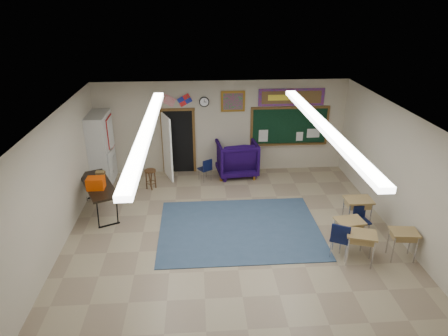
{
  "coord_description": "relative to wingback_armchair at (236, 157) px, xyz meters",
  "views": [
    {
      "loc": [
        -0.79,
        -7.74,
        5.43
      ],
      "look_at": [
        -0.14,
        1.5,
        1.38
      ],
      "focal_mm": 32.0,
      "sensor_mm": 36.0,
      "label": 1
    }
  ],
  "objects": [
    {
      "name": "right_wall",
      "position": [
        3.55,
        -4.15,
        0.92
      ],
      "size": [
        0.04,
        9.0,
        3.0
      ],
      "primitive_type": "cube",
      "color": "#A69F87",
      "rests_on": "floor"
    },
    {
      "name": "wall_clock",
      "position": [
        -1.0,
        0.32,
        1.77
      ],
      "size": [
        0.32,
        0.05,
        0.32
      ],
      "color": "black",
      "rests_on": "back_wall"
    },
    {
      "name": "floor",
      "position": [
        -0.45,
        -4.15,
        -0.58
      ],
      "size": [
        9.0,
        9.0,
        0.0
      ],
      "primitive_type": "plane",
      "color": "gray",
      "rests_on": "ground"
    },
    {
      "name": "wingback_armchair",
      "position": [
        0.0,
        0.0,
        0.0
      ],
      "size": [
        1.37,
        1.41,
        1.16
      ],
      "primitive_type": "imported",
      "rotation": [
        0.0,
        0.0,
        3.25
      ],
      "color": "black",
      "rests_on": "floor"
    },
    {
      "name": "area_rug",
      "position": [
        -0.25,
        -3.35,
        -0.57
      ],
      "size": [
        4.0,
        3.0,
        0.02
      ],
      "primitive_type": "cube",
      "color": "#31445E",
      "rests_on": "floor"
    },
    {
      "name": "student_chair_desk_b",
      "position": [
        2.68,
        -3.81,
        -0.22
      ],
      "size": [
        0.42,
        0.42,
        0.72
      ],
      "primitive_type": null,
      "rotation": [
        0.0,
        0.0,
        0.17
      ],
      "color": "black",
      "rests_on": "floor"
    },
    {
      "name": "chalkboard",
      "position": [
        1.75,
        0.31,
        0.88
      ],
      "size": [
        2.55,
        0.14,
        1.3
      ],
      "color": "brown",
      "rests_on": "back_wall"
    },
    {
      "name": "fluorescent_strips",
      "position": [
        -0.45,
        -4.15,
        2.36
      ],
      "size": [
        3.86,
        6.0,
        0.1
      ],
      "primitive_type": null,
      "color": "white",
      "rests_on": "ceiling"
    },
    {
      "name": "wooden_stool",
      "position": [
        -2.68,
        -0.88,
        -0.27
      ],
      "size": [
        0.34,
        0.34,
        0.61
      ],
      "color": "#4E2E17",
      "rests_on": "floor"
    },
    {
      "name": "student_desk_back_right",
      "position": [
        3.2,
        -4.8,
        -0.19
      ],
      "size": [
        0.63,
        0.5,
        0.7
      ],
      "rotation": [
        0.0,
        0.0,
        -0.12
      ],
      "color": "olive",
      "rests_on": "floor"
    },
    {
      "name": "back_wall",
      "position": [
        -0.45,
        0.35,
        0.92
      ],
      "size": [
        8.0,
        0.04,
        3.0
      ],
      "primitive_type": "cube",
      "color": "#A69F87",
      "rests_on": "floor"
    },
    {
      "name": "student_desk_front_left",
      "position": [
        2.15,
        -4.32,
        -0.17
      ],
      "size": [
        0.67,
        0.54,
        0.74
      ],
      "rotation": [
        0.0,
        0.0,
        0.13
      ],
      "color": "olive",
      "rests_on": "floor"
    },
    {
      "name": "student_chair_reading",
      "position": [
        -1.03,
        -0.4,
        -0.21
      ],
      "size": [
        0.51,
        0.51,
        0.74
      ],
      "primitive_type": null,
      "rotation": [
        0.0,
        0.0,
        3.7
      ],
      "color": "black",
      "rests_on": "floor"
    },
    {
      "name": "ceiling",
      "position": [
        -0.45,
        -4.15,
        2.42
      ],
      "size": [
        8.0,
        9.0,
        0.04
      ],
      "primitive_type": "cube",
      "color": "#B9B9B4",
      "rests_on": "back_wall"
    },
    {
      "name": "framed_art_print",
      "position": [
        -0.1,
        0.32,
        1.77
      ],
      "size": [
        0.75,
        0.05,
        0.65
      ],
      "color": "#8F601B",
      "rests_on": "back_wall"
    },
    {
      "name": "student_desk_back_left",
      "position": [
        2.21,
        -4.88,
        -0.17
      ],
      "size": [
        0.73,
        0.63,
        0.74
      ],
      "rotation": [
        0.0,
        0.0,
        -0.31
      ],
      "color": "olive",
      "rests_on": "floor"
    },
    {
      "name": "student_chair_desk_a",
      "position": [
        1.87,
        -4.61,
        -0.13
      ],
      "size": [
        0.6,
        0.6,
        0.89
      ],
      "primitive_type": null,
      "rotation": [
        0.0,
        0.0,
        2.65
      ],
      "color": "black",
      "rests_on": "floor"
    },
    {
      "name": "student_desk_front_right",
      "position": [
        2.69,
        -3.45,
        -0.14
      ],
      "size": [
        0.66,
        0.5,
        0.79
      ],
      "rotation": [
        0.0,
        0.0,
        -0.0
      ],
      "color": "olive",
      "rests_on": "floor"
    },
    {
      "name": "folding_table",
      "position": [
        -3.9,
        -2.18,
        -0.14
      ],
      "size": [
        1.4,
        2.06,
        1.12
      ],
      "rotation": [
        0.0,
        0.0,
        0.42
      ],
      "color": "black",
      "rests_on": "floor"
    },
    {
      "name": "bulletin_board",
      "position": [
        1.75,
        0.32,
        1.87
      ],
      "size": [
        2.1,
        0.05,
        0.55
      ],
      "color": "#AD0E21",
      "rests_on": "back_wall"
    },
    {
      "name": "wall_flags",
      "position": [
        -1.85,
        0.29,
        1.9
      ],
      "size": [
        1.16,
        0.06,
        0.7
      ],
      "primitive_type": null,
      "color": "red",
      "rests_on": "back_wall"
    },
    {
      "name": "storage_cabinet",
      "position": [
        -4.16,
        -0.3,
        0.52
      ],
      "size": [
        0.59,
        1.25,
        2.2
      ],
      "color": "beige",
      "rests_on": "floor"
    },
    {
      "name": "doorway",
      "position": [
        -1.95,
        0.2,
        0.48
      ],
      "size": [
        1.1,
        0.89,
        2.16
      ],
      "color": "black",
      "rests_on": "back_wall"
    },
    {
      "name": "left_wall",
      "position": [
        -4.45,
        -4.15,
        0.92
      ],
      "size": [
        0.04,
        9.0,
        3.0
      ],
      "primitive_type": "cube",
      "color": "#A69F87",
      "rests_on": "floor"
    }
  ]
}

